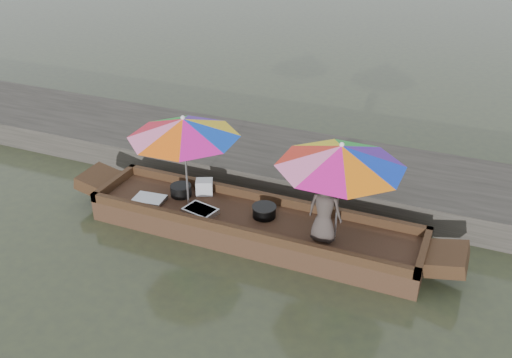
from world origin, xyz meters
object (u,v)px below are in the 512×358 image
at_px(tray_scallop, 149,199).
at_px(umbrella_bow, 186,161).
at_px(tray_crayfish, 200,211).
at_px(umbrella_stern, 338,191).
at_px(charcoal_grill, 264,212).
at_px(vendor, 325,210).
at_px(boat_hull, 254,227).
at_px(cooking_pot, 181,190).
at_px(supply_bag, 204,187).

distance_m(tray_scallop, umbrella_bow, 1.00).
xyz_separation_m(tray_crayfish, umbrella_bow, (-0.34, 0.22, 0.73)).
bearing_deg(umbrella_stern, tray_scallop, -176.50).
xyz_separation_m(charcoal_grill, umbrella_bow, (-1.32, -0.10, 0.69)).
bearing_deg(vendor, umbrella_stern, -128.69).
distance_m(boat_hull, umbrella_stern, 1.64).
xyz_separation_m(cooking_pot, charcoal_grill, (1.56, -0.08, -0.01)).
bearing_deg(umbrella_bow, supply_bag, 75.14).
height_order(supply_bag, umbrella_stern, umbrella_stern).
bearing_deg(tray_crayfish, vendor, 1.75).
distance_m(vendor, umbrella_bow, 2.39).
bearing_deg(umbrella_stern, umbrella_bow, 180.00).
distance_m(tray_crayfish, supply_bag, 0.66).
relative_size(cooking_pot, tray_scallop, 0.69).
relative_size(cooking_pot, supply_bag, 1.27).
relative_size(boat_hull, umbrella_stern, 2.86).
bearing_deg(vendor, boat_hull, -4.67).
bearing_deg(charcoal_grill, cooking_pot, 177.12).
bearing_deg(vendor, umbrella_bow, -0.97).
height_order(tray_scallop, umbrella_bow, umbrella_bow).
distance_m(tray_crayfish, tray_scallop, 0.97).
distance_m(boat_hull, supply_bag, 1.18).
bearing_deg(boat_hull, charcoal_grill, 36.57).
height_order(cooking_pot, tray_crayfish, cooking_pot).
relative_size(charcoal_grill, vendor, 0.35).
bearing_deg(charcoal_grill, tray_crayfish, -161.69).
relative_size(tray_crayfish, tray_scallop, 1.00).
height_order(tray_crayfish, tray_scallop, tray_crayfish).
bearing_deg(charcoal_grill, umbrella_bow, -175.49).
bearing_deg(umbrella_bow, tray_crayfish, -32.53).
bearing_deg(supply_bag, umbrella_bow, -104.86).
bearing_deg(tray_scallop, supply_bag, 38.26).
distance_m(cooking_pot, charcoal_grill, 1.56).
height_order(charcoal_grill, umbrella_stern, umbrella_stern).
relative_size(boat_hull, charcoal_grill, 14.55).
xyz_separation_m(supply_bag, umbrella_bow, (-0.10, -0.39, 0.65)).
distance_m(supply_bag, umbrella_stern, 2.52).
bearing_deg(umbrella_stern, charcoal_grill, 175.02).
height_order(supply_bag, umbrella_bow, umbrella_bow).
distance_m(charcoal_grill, umbrella_stern, 1.38).
xyz_separation_m(boat_hull, supply_bag, (-1.07, 0.39, 0.30)).
xyz_separation_m(charcoal_grill, supply_bag, (-1.22, 0.28, 0.04)).
height_order(boat_hull, tray_crayfish, tray_crayfish).
xyz_separation_m(charcoal_grill, umbrella_stern, (1.19, -0.10, 0.69)).
xyz_separation_m(cooking_pot, tray_scallop, (-0.39, -0.37, -0.06)).
bearing_deg(cooking_pot, umbrella_stern, -3.79).
distance_m(cooking_pot, vendor, 2.67).
bearing_deg(cooking_pot, charcoal_grill, -2.88).
xyz_separation_m(cooking_pot, supply_bag, (0.34, 0.20, 0.04)).
bearing_deg(charcoal_grill, vendor, -13.89).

